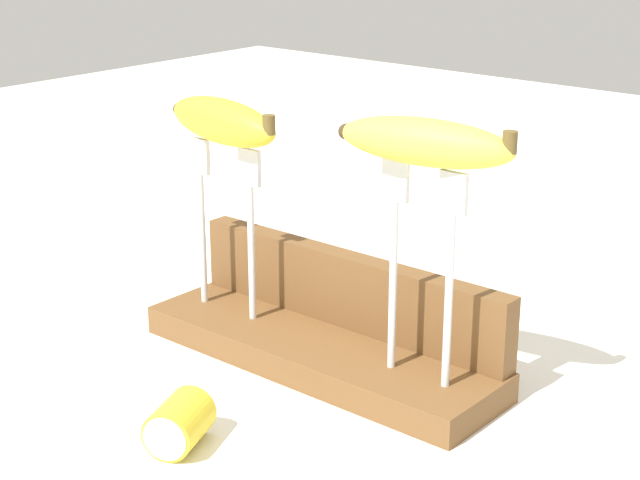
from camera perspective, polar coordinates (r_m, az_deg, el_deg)
ground_plane at (r=1.01m, az=0.00°, el=-6.89°), size 3.00×3.00×0.00m
wooden_board at (r=1.01m, az=0.00°, el=-6.16°), size 0.37×0.11×0.03m
board_backstop at (r=1.02m, az=1.61°, el=-2.76°), size 0.36×0.02×0.07m
fork_stand_left at (r=1.03m, az=-5.23°, el=1.56°), size 0.10×0.01×0.17m
fork_stand_right at (r=0.89m, az=5.61°, el=-0.79°), size 0.08×0.01×0.19m
banana_raised_left at (r=1.01m, az=-5.39°, el=6.53°), size 0.16×0.07×0.04m
banana_raised_right at (r=0.86m, az=5.82°, el=5.39°), size 0.16×0.07×0.04m
fork_fallen_near at (r=0.95m, az=-16.24°, el=-9.25°), size 0.06×0.18×0.01m
banana_chunk_near at (r=0.87m, az=-7.77°, el=-10.00°), size 0.06×0.07×0.04m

